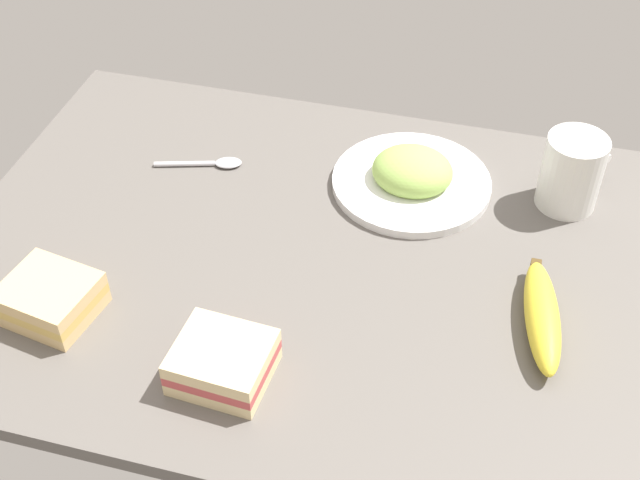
% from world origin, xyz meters
% --- Properties ---
extents(tabletop, '(0.90, 0.64, 0.02)m').
position_xyz_m(tabletop, '(0.00, 0.00, 0.01)').
color(tabletop, '#5B5651').
rests_on(tabletop, ground).
extents(plate_of_food, '(0.21, 0.21, 0.05)m').
position_xyz_m(plate_of_food, '(-0.08, -0.16, 0.04)').
color(plate_of_food, white).
rests_on(plate_of_food, tabletop).
extents(coffee_mug_black, '(0.09, 0.10, 0.10)m').
position_xyz_m(coffee_mug_black, '(-0.28, -0.18, 0.07)').
color(coffee_mug_black, white).
rests_on(coffee_mug_black, tabletop).
extents(sandwich_main, '(0.11, 0.10, 0.04)m').
position_xyz_m(sandwich_main, '(0.27, 0.16, 0.04)').
color(sandwich_main, '#DBB77A').
rests_on(sandwich_main, tabletop).
extents(sandwich_side, '(0.10, 0.09, 0.04)m').
position_xyz_m(sandwich_side, '(0.05, 0.20, 0.04)').
color(sandwich_side, beige).
rests_on(sandwich_side, tabletop).
extents(banana, '(0.06, 0.17, 0.04)m').
position_xyz_m(banana, '(-0.26, 0.04, 0.04)').
color(banana, yellow).
rests_on(banana, tabletop).
extents(spoon, '(0.12, 0.05, 0.01)m').
position_xyz_m(spoon, '(0.19, -0.14, 0.02)').
color(spoon, silver).
rests_on(spoon, tabletop).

